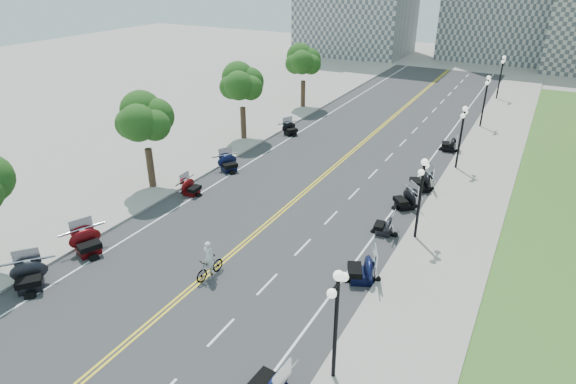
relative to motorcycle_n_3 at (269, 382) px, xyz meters
The scene contains 45 objects.
ground 12.09m from the motorcycle_n_3, 124.51° to the left, with size 160.00×160.00×0.00m, color gray.
road 21.10m from the motorcycle_n_3, 108.92° to the left, with size 16.00×90.00×0.01m, color #333335.
centerline_yellow_a 21.14m from the motorcycle_n_3, 109.23° to the left, with size 0.12×90.00×0.00m, color yellow.
centerline_yellow_b 21.06m from the motorcycle_n_3, 108.62° to the left, with size 0.12×90.00×0.00m, color yellow.
edge_line_north 19.96m from the motorcycle_n_3, 91.26° to the left, with size 0.12×90.00×0.00m, color white.
edge_line_south 23.95m from the motorcycle_n_3, 123.57° to the left, with size 0.12×90.00×0.00m, color white.
lane_dash_4 4.19m from the motorcycle_n_3, 151.86° to the left, with size 0.12×2.00×0.00m, color white.
lane_dash_5 7.01m from the motorcycle_n_3, 121.46° to the left, with size 0.12×2.00×0.00m, color white.
lane_dash_6 10.61m from the motorcycle_n_3, 110.09° to the left, with size 0.12×2.00×0.00m, color white.
lane_dash_7 14.43m from the motorcycle_n_3, 104.62° to the left, with size 0.12×2.00×0.00m, color white.
lane_dash_8 18.32m from the motorcycle_n_3, 101.46° to the left, with size 0.12×2.00×0.00m, color white.
lane_dash_9 22.26m from the motorcycle_n_3, 99.41° to the left, with size 0.12×2.00×0.00m, color white.
lane_dash_10 26.21m from the motorcycle_n_3, 97.98° to the left, with size 0.12×2.00×0.00m, color white.
lane_dash_11 30.17m from the motorcycle_n_3, 96.93° to the left, with size 0.12×2.00×0.00m, color white.
lane_dash_12 34.15m from the motorcycle_n_3, 96.12° to the left, with size 0.12×2.00×0.00m, color white.
lane_dash_13 38.13m from the motorcycle_n_3, 95.48° to the left, with size 0.12×2.00×0.00m, color white.
lane_dash_14 42.11m from the motorcycle_n_3, 94.96° to the left, with size 0.12×2.00×0.00m, color white.
lane_dash_15 46.10m from the motorcycle_n_3, 94.53° to the left, with size 0.12×2.00×0.00m, color white.
lane_dash_16 50.08m from the motorcycle_n_3, 94.17° to the left, with size 0.12×2.00×0.00m, color white.
lane_dash_17 54.07m from the motorcycle_n_3, 93.86° to the left, with size 0.12×2.00×0.00m, color white.
lane_dash_18 58.06m from the motorcycle_n_3, 93.59° to the left, with size 0.12×2.00×0.00m, color white.
lane_dash_19 62.06m from the motorcycle_n_3, 93.36° to the left, with size 0.12×2.00×0.00m, color white.
sidewalk_north 20.29m from the motorcycle_n_3, 79.60° to the left, with size 5.00×90.00×0.15m, color #9E9991.
sidewalk_south 26.44m from the motorcycle_n_3, 131.00° to the left, with size 5.00×90.00×0.15m, color #9E9991.
street_lamp_1 3.23m from the motorcycle_n_3, 47.84° to the left, with size 0.50×1.20×4.90m, color black, non-canonical shape.
street_lamp_2 14.18m from the motorcycle_n_3, 82.80° to the left, with size 0.50×1.20×4.90m, color black, non-canonical shape.
street_lamp_3 26.07m from the motorcycle_n_3, 86.12° to the left, with size 0.50×1.20×4.90m, color black, non-canonical shape.
street_lamp_4 38.03m from the motorcycle_n_3, 87.34° to the left, with size 0.50×1.20×4.90m, color black, non-canonical shape.
street_lamp_5 50.01m from the motorcycle_n_3, 87.98° to the left, with size 0.50×1.20×4.90m, color black, non-canonical shape.
tree_2 21.04m from the motorcycle_n_3, 144.65° to the left, with size 4.80×4.80×9.20m, color #235619, non-canonical shape.
tree_3 29.55m from the motorcycle_n_3, 125.11° to the left, with size 4.80×4.80×9.20m, color #235619, non-canonical shape.
tree_4 39.90m from the motorcycle_n_3, 115.10° to the left, with size 4.80×4.80×9.20m, color #235619, non-canonical shape.
motorcycle_n_3 is the anchor object (origin of this frame).
motorcycle_n_5 8.56m from the motorcycle_n_3, 87.07° to the left, with size 2.21×2.21×1.55m, color black, non-canonical shape.
motorcycle_n_6 13.66m from the motorcycle_n_3, 90.23° to the left, with size 1.77×1.77×1.24m, color black, non-canonical shape.
motorcycle_n_7 17.55m from the motorcycle_n_3, 89.71° to the left, with size 2.00×2.00×1.40m, color black, non-canonical shape.
motorcycle_n_8 20.82m from the motorcycle_n_3, 89.20° to the left, with size 2.19×2.19×1.53m, color black, non-canonical shape.
motorcycle_n_10 29.90m from the motorcycle_n_3, 89.22° to the left, with size 1.94×1.94×1.36m, color black, non-canonical shape.
motorcycle_s_3 13.90m from the motorcycle_n_3, behind, with size 2.22×2.22×1.56m, color black, non-canonical shape.
motorcycle_s_4 14.40m from the motorcycle_n_3, 165.31° to the left, with size 2.23×2.23×1.56m, color #590A0C, non-canonical shape.
motorcycle_s_6 18.43m from the motorcycle_n_3, 137.79° to the left, with size 1.80×1.80×1.26m, color #590A0C, non-canonical shape.
motorcycle_s_7 22.01m from the motorcycle_n_3, 128.80° to the left, with size 2.00×2.00×1.40m, color black, non-canonical shape.
motorcycle_s_9 30.35m from the motorcycle_n_3, 116.78° to the left, with size 1.84×1.84×1.29m, color black, non-canonical shape.
bicycle 8.33m from the motorcycle_n_3, 142.21° to the left, with size 0.54×1.92×1.15m, color #A51414.
cyclist_rider 8.43m from the motorcycle_n_3, 142.21° to the left, with size 0.65×0.43×1.78m, color white.
Camera 1 is at (13.68, -21.07, 14.87)m, focal length 30.00 mm.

